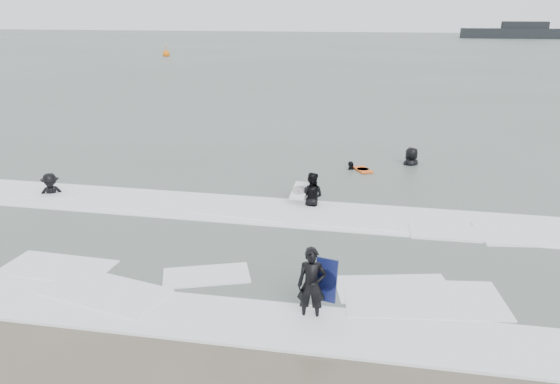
% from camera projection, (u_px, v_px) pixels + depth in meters
% --- Properties ---
extents(ground, '(320.00, 320.00, 0.00)m').
position_uv_depth(ground, '(235.00, 307.00, 12.29)').
color(ground, brown).
rests_on(ground, ground).
extents(sea, '(320.00, 320.00, 0.00)m').
position_uv_depth(sea, '(375.00, 52.00, 86.58)').
color(sea, '#47544C').
rests_on(sea, ground).
extents(surfer_centre, '(0.65, 0.46, 1.70)m').
position_uv_depth(surfer_centre, '(311.00, 319.00, 11.80)').
color(surfer_centre, black).
rests_on(surfer_centre, ground).
extents(surfer_wading, '(0.95, 0.80, 1.76)m').
position_uv_depth(surfer_wading, '(311.00, 206.00, 18.60)').
color(surfer_wading, black).
rests_on(surfer_wading, ground).
extents(surfer_breaker, '(1.27, 1.09, 1.70)m').
position_uv_depth(surfer_breaker, '(52.00, 196.00, 19.61)').
color(surfer_breaker, black).
rests_on(surfer_breaker, ground).
extents(surfer_right_near, '(0.96, 0.81, 1.54)m').
position_uv_depth(surfer_right_near, '(351.00, 170.00, 22.74)').
color(surfer_right_near, black).
rests_on(surfer_right_near, ground).
extents(surfer_right_far, '(1.14, 1.06, 1.96)m').
position_uv_depth(surfer_right_far, '(411.00, 166.00, 23.41)').
color(surfer_right_far, black).
rests_on(surfer_right_far, ground).
extents(surf_foam, '(30.03, 9.06, 0.09)m').
position_uv_depth(surf_foam, '(271.00, 241.00, 15.71)').
color(surf_foam, white).
rests_on(surf_foam, ground).
extents(bodyboards, '(2.62, 12.04, 1.25)m').
position_uv_depth(bodyboards, '(333.00, 201.00, 17.63)').
color(bodyboards, '#0D1340').
rests_on(bodyboards, ground).
extents(buoy, '(1.00, 1.00, 1.65)m').
position_uv_depth(buoy, '(166.00, 54.00, 77.71)').
color(buoy, '#D95E09').
rests_on(buoy, ground).
extents(vessel_horizon, '(27.93, 4.99, 3.79)m').
position_uv_depth(vessel_horizon, '(524.00, 32.00, 126.47)').
color(vessel_horizon, black).
rests_on(vessel_horizon, ground).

